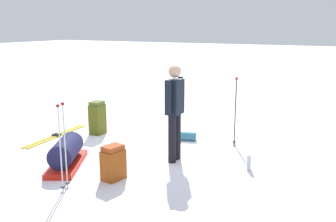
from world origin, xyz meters
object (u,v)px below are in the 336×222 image
backpack_large_dark (97,118)px  ski_poles_planted_near (235,108)px  backpack_bright (113,163)px  thermos_bottle (249,163)px  sleeping_mat_rolled (183,136)px  ski_pair_near (57,136)px  gear_sled (66,154)px  ski_poles_planted_far (62,142)px  skier_standing (175,108)px

backpack_large_dark → ski_poles_planted_near: (0.65, -2.91, 0.40)m
backpack_bright → thermos_bottle: size_ratio=2.11×
ski_poles_planted_near → sleeping_mat_rolled: 1.26m
ski_pair_near → backpack_bright: size_ratio=3.49×
gear_sled → ski_poles_planted_far: bearing=-138.7°
sleeping_mat_rolled → thermos_bottle: (-1.00, -1.70, 0.04)m
skier_standing → gear_sled: bearing=127.2°
backpack_bright → ski_poles_planted_far: 0.88m
skier_standing → backpack_bright: bearing=159.8°
ski_pair_near → sleeping_mat_rolled: 2.74m
ski_pair_near → backpack_bright: bearing=-118.3°
backpack_bright → skier_standing: bearing=-20.2°
ski_poles_planted_near → ski_poles_planted_far: 3.53m
backpack_bright → thermos_bottle: 2.22m
backpack_large_dark → backpack_bright: (-1.91, -1.83, -0.09)m
ski_poles_planted_far → backpack_bright: bearing=-32.1°
gear_sled → thermos_bottle: bearing=-65.3°
backpack_large_dark → ski_poles_planted_near: bearing=-77.5°
sleeping_mat_rolled → ski_poles_planted_far: bearing=171.6°
ski_pair_near → backpack_large_dark: bearing=-49.8°
thermos_bottle → backpack_bright: bearing=128.0°
skier_standing → backpack_large_dark: 2.45m
ski_pair_near → thermos_bottle: size_ratio=7.38×
ski_poles_planted_near → thermos_bottle: size_ratio=5.26×
thermos_bottle → ski_poles_planted_near: bearing=28.7°
skier_standing → ski_pair_near: bearing=87.3°
ski_pair_near → sleeping_mat_rolled: size_ratio=3.49×
backpack_bright → ski_poles_planted_far: bearing=147.9°
gear_sled → backpack_large_dark: bearing=23.3°
backpack_bright → ski_poles_planted_near: size_ratio=0.40×
ski_pair_near → backpack_bright: (-1.34, -2.50, 0.26)m
ski_poles_planted_far → skier_standing: bearing=-24.6°
backpack_bright → gear_sled: size_ratio=0.42×
ski_poles_planted_far → gear_sled: 1.08m
skier_standing → backpack_bright: (-1.21, 0.44, -0.69)m
ski_poles_planted_near → ski_pair_near: bearing=108.7°
ski_poles_planted_far → sleeping_mat_rolled: (3.01, -0.44, -0.63)m
skier_standing → gear_sled: skier_standing is taller
skier_standing → sleeping_mat_rolled: size_ratio=3.09×
ski_poles_planted_near → gear_sled: ski_poles_planted_near is taller
sleeping_mat_rolled → gear_sled: bearing=154.7°
backpack_bright → thermos_bottle: bearing=-52.0°
backpack_large_dark → gear_sled: (-1.83, -0.79, -0.13)m
skier_standing → ski_poles_planted_far: skier_standing is taller
ski_pair_near → gear_sled: gear_sled is taller
ski_pair_near → ski_poles_planted_near: bearing=-71.3°
backpack_bright → ski_poles_planted_near: ski_poles_planted_near is taller
skier_standing → ski_poles_planted_far: 2.05m
ski_poles_planted_near → thermos_bottle: 1.50m
sleeping_mat_rolled → backpack_bright: bearing=179.0°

